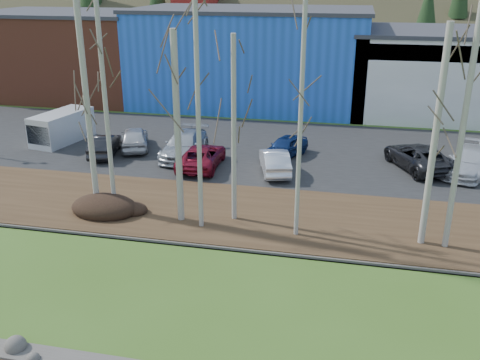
% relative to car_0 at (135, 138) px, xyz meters
% --- Properties ---
extents(river, '(80.00, 8.00, 0.90)m').
position_rel_car_0_xyz_m(river, '(10.82, -15.86, -0.87)').
color(river, '#14212F').
rests_on(river, ground).
extents(far_bank_rocks, '(80.00, 0.80, 0.46)m').
position_rel_car_0_xyz_m(far_bank_rocks, '(10.82, -11.76, -0.87)').
color(far_bank_rocks, '#47423D').
rests_on(far_bank_rocks, ground).
extents(far_bank, '(80.00, 7.00, 0.15)m').
position_rel_car_0_xyz_m(far_bank, '(10.82, -8.56, -0.80)').
color(far_bank, '#382616').
rests_on(far_bank, ground).
extents(parking_lot, '(80.00, 14.00, 0.14)m').
position_rel_car_0_xyz_m(parking_lot, '(10.82, 1.94, -0.80)').
color(parking_lot, black).
rests_on(parking_lot, ground).
extents(building_brick, '(16.32, 12.24, 7.80)m').
position_rel_car_0_xyz_m(building_brick, '(-13.18, 15.94, 3.03)').
color(building_brick, brown).
rests_on(building_brick, ground).
extents(building_blue, '(20.40, 12.24, 8.30)m').
position_rel_car_0_xyz_m(building_blue, '(4.82, 15.94, 3.28)').
color(building_blue, '#1E50AE').
rests_on(building_blue, ground).
extents(building_white, '(18.36, 12.24, 6.80)m').
position_rel_car_0_xyz_m(building_white, '(22.82, 15.92, 2.54)').
color(building_white, beige).
rests_on(building_white, ground).
extents(dirt_mound, '(3.27, 2.31, 0.64)m').
position_rel_car_0_xyz_m(dirt_mound, '(2.58, -9.96, -0.40)').
color(dirt_mound, black).
rests_on(dirt_mound, far_bank).
extents(birch_0, '(0.22, 0.22, 11.16)m').
position_rel_car_0_xyz_m(birch_0, '(2.86, -9.42, 4.85)').
color(birch_0, '#AAA298').
rests_on(birch_0, far_bank).
extents(birch_1, '(0.28, 0.28, 10.22)m').
position_rel_car_0_xyz_m(birch_1, '(1.99, -9.53, 4.38)').
color(birch_1, '#AAA298').
rests_on(birch_1, far_bank).
extents(birch_2, '(0.21, 0.21, 11.52)m').
position_rel_car_0_xyz_m(birch_2, '(7.58, -10.38, 5.03)').
color(birch_2, '#AAA298').
rests_on(birch_2, far_bank).
extents(birch_3, '(0.30, 0.30, 8.71)m').
position_rel_car_0_xyz_m(birch_3, '(6.45, -9.91, 3.63)').
color(birch_3, '#AAA298').
rests_on(birch_3, far_bank).
extents(birch_4, '(0.23, 0.23, 8.51)m').
position_rel_car_0_xyz_m(birch_4, '(8.87, -9.27, 3.53)').
color(birch_4, '#AAA298').
rests_on(birch_4, far_bank).
extents(birch_5, '(0.19, 0.19, 10.10)m').
position_rel_car_0_xyz_m(birch_5, '(11.92, -10.31, 4.32)').
color(birch_5, '#AAA298').
rests_on(birch_5, far_bank).
extents(birch_7, '(0.28, 0.28, 9.18)m').
position_rel_car_0_xyz_m(birch_7, '(17.29, -9.96, 3.87)').
color(birch_7, '#AAA298').
rests_on(birch_7, far_bank).
extents(birch_8, '(0.24, 0.24, 10.44)m').
position_rel_car_0_xyz_m(birch_8, '(18.25, -10.09, 4.50)').
color(birch_8, '#AAA298').
rests_on(birch_8, far_bank).
extents(car_0, '(3.19, 4.65, 1.47)m').
position_rel_car_0_xyz_m(car_0, '(0.00, 0.00, 0.00)').
color(car_0, '#B8B8BA').
rests_on(car_0, parking_lot).
extents(car_1, '(2.36, 4.29, 1.34)m').
position_rel_car_0_xyz_m(car_1, '(-1.33, -1.70, -0.06)').
color(car_1, black).
rests_on(car_1, parking_lot).
extents(car_2, '(2.37, 4.89, 1.34)m').
position_rel_car_0_xyz_m(car_2, '(5.34, -2.56, -0.06)').
color(car_2, maroon).
rests_on(car_2, parking_lot).
extents(car_3, '(2.13, 5.24, 1.52)m').
position_rel_car_0_xyz_m(car_3, '(3.73, -0.88, 0.03)').
color(car_3, '#A8ADB1').
rests_on(car_3, parking_lot).
extents(car_4, '(2.89, 4.14, 1.31)m').
position_rel_car_0_xyz_m(car_4, '(9.99, 0.41, -0.08)').
color(car_4, navy).
rests_on(car_4, parking_lot).
extents(car_5, '(2.53, 4.43, 1.38)m').
position_rel_car_0_xyz_m(car_5, '(9.77, -2.56, -0.04)').
color(car_5, silver).
rests_on(car_5, parking_lot).
extents(car_6, '(4.40, 5.82, 1.47)m').
position_rel_car_0_xyz_m(car_6, '(17.98, -0.11, 0.00)').
color(car_6, '#252427').
rests_on(car_6, parking_lot).
extents(car_7, '(3.92, 5.59, 1.50)m').
position_rel_car_0_xyz_m(car_7, '(20.77, -0.38, 0.02)').
color(car_7, silver).
rests_on(car_7, parking_lot).
extents(van_grey, '(2.77, 4.95, 2.04)m').
position_rel_car_0_xyz_m(van_grey, '(-5.54, 0.31, 0.29)').
color(van_grey, silver).
rests_on(van_grey, parking_lot).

